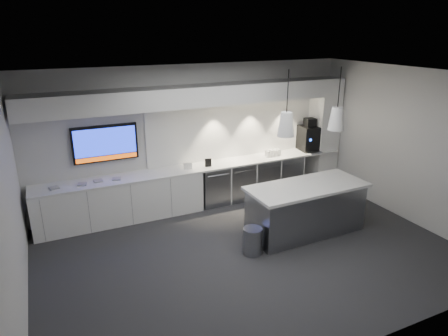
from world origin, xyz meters
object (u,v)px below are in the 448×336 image
bin (253,241)px  wall_tv (105,143)px  coffee_machine (309,137)px  island (306,209)px

bin → wall_tv: bearing=127.6°
coffee_machine → wall_tv: bearing=-176.5°
island → wall_tv: bearing=143.7°
island → coffee_machine: coffee_machine is taller
island → bin: island is taller
wall_tv → bin: wall_tv is taller
wall_tv → bin: (1.93, -2.50, -1.32)m
island → coffee_machine: size_ratio=2.93×
wall_tv → bin: 3.43m
bin → coffee_machine: size_ratio=0.61×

